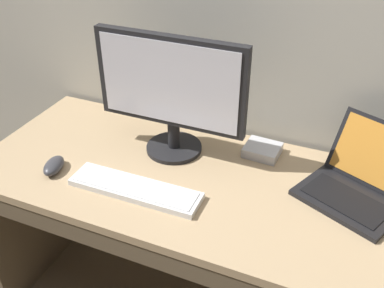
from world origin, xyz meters
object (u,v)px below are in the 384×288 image
(wired_keyboard, at_px, (135,189))
(external_drive_box, at_px, (262,150))
(computer_mouse, at_px, (54,166))
(external_monitor, at_px, (171,90))
(laptop_black, at_px, (357,185))

(wired_keyboard, distance_m, external_drive_box, 0.52)
(computer_mouse, distance_m, external_drive_box, 0.78)
(external_monitor, height_order, computer_mouse, external_monitor)
(wired_keyboard, distance_m, computer_mouse, 0.33)
(external_monitor, height_order, wired_keyboard, external_monitor)
(external_monitor, xyz_separation_m, wired_keyboard, (-0.01, -0.27, -0.25))
(external_drive_box, bearing_deg, computer_mouse, -149.44)
(laptop_black, bearing_deg, wired_keyboard, -158.94)
(laptop_black, xyz_separation_m, external_drive_box, (-0.35, 0.12, -0.03))
(wired_keyboard, height_order, external_drive_box, external_drive_box)
(external_monitor, bearing_deg, external_drive_box, 19.85)
(computer_mouse, bearing_deg, laptop_black, -0.04)
(laptop_black, bearing_deg, external_drive_box, 161.08)
(laptop_black, relative_size, computer_mouse, 3.53)
(laptop_black, height_order, computer_mouse, laptop_black)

